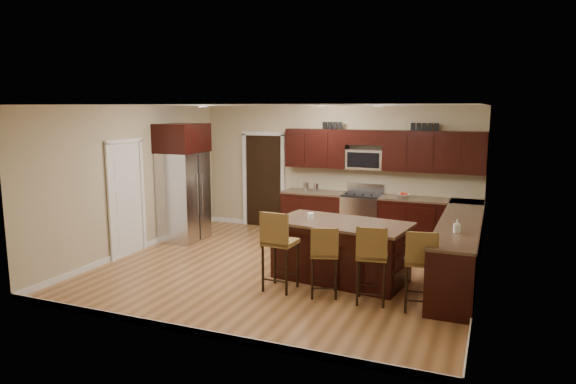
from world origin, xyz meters
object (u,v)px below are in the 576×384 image
at_px(stool_extra, 421,261).
at_px(refrigerator, 183,181).
at_px(stool_right, 372,256).
at_px(island, 341,252).
at_px(stool_left, 278,242).
at_px(range, 362,216).
at_px(stool_mid, 324,253).

bearing_deg(stool_extra, refrigerator, 149.04).
bearing_deg(stool_right, island, 119.69).
bearing_deg(stool_left, stool_extra, 3.60).
height_order(range, stool_extra, range).
height_order(stool_left, stool_right, stool_left).
relative_size(stool_mid, stool_right, 0.94).
height_order(island, stool_extra, stool_extra).
bearing_deg(stool_extra, island, 138.41).
xyz_separation_m(stool_mid, refrigerator, (-3.62, 1.97, 0.56)).
bearing_deg(stool_mid, refrigerator, 132.74).
distance_m(island, stool_right, 1.11).
bearing_deg(stool_left, island, 54.14).
xyz_separation_m(stool_mid, stool_right, (0.68, -0.01, 0.04)).
bearing_deg(refrigerator, stool_mid, -28.53).
relative_size(island, stool_mid, 2.13).
relative_size(stool_right, stool_extra, 1.00).
relative_size(stool_right, refrigerator, 0.47).
xyz_separation_m(stool_right, stool_extra, (0.65, 0.00, 0.00)).
xyz_separation_m(stool_left, refrigerator, (-2.92, 1.98, 0.46)).
height_order(island, stool_left, stool_left).
distance_m(range, island, 2.60).
bearing_deg(stool_right, stool_extra, -9.20).
distance_m(stool_right, stool_extra, 0.65).
relative_size(refrigerator, stool_extra, 2.13).
bearing_deg(stool_right, stool_left, 171.06).
relative_size(stool_left, stool_extra, 1.08).
xyz_separation_m(range, island, (0.32, -2.58, -0.04)).
height_order(stool_right, refrigerator, refrigerator).
relative_size(range, stool_right, 1.01).
bearing_deg(island, refrigerator, 170.44).
height_order(range, island, range).
distance_m(range, stool_left, 3.46).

